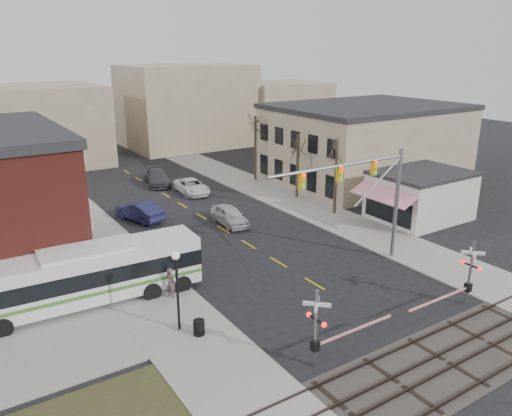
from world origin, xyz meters
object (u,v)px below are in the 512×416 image
(trash_bin, at_px, (199,327))
(pedestrian_near, at_px, (171,283))
(car_b, at_px, (139,211))
(car_c, at_px, (192,186))
(rr_crossing_east, at_px, (465,276))
(traffic_signal_mast, at_px, (367,186))
(rr_crossing_west, at_px, (323,327))
(transit_bus, at_px, (89,274))
(pedestrian_far, at_px, (127,275))
(street_lamp, at_px, (177,275))
(car_d, at_px, (158,177))
(car_a, at_px, (230,215))

(trash_bin, xyz_separation_m, pedestrian_near, (0.46, 4.62, 0.54))
(car_b, distance_m, pedestrian_near, 15.26)
(car_c, distance_m, pedestrian_near, 22.93)
(rr_crossing_east, bearing_deg, pedestrian_near, 144.07)
(traffic_signal_mast, height_order, rr_crossing_west, traffic_signal_mast)
(transit_bus, bearing_deg, rr_crossing_east, -33.84)
(car_b, xyz_separation_m, car_c, (7.59, 5.20, -0.09))
(trash_bin, bearing_deg, transit_bus, 119.22)
(trash_bin, height_order, pedestrian_near, pedestrian_near)
(rr_crossing_east, distance_m, pedestrian_far, 20.32)
(street_lamp, xyz_separation_m, pedestrian_far, (-0.69, 6.22, -2.33))
(pedestrian_far, bearing_deg, car_d, 5.92)
(car_b, xyz_separation_m, car_d, (5.97, 10.40, -0.01))
(rr_crossing_west, relative_size, car_b, 1.12)
(transit_bus, height_order, trash_bin, transit_bus)
(car_a, relative_size, pedestrian_near, 2.45)
(traffic_signal_mast, height_order, trash_bin, traffic_signal_mast)
(car_b, distance_m, pedestrian_far, 13.30)
(traffic_signal_mast, bearing_deg, car_a, 104.73)
(rr_crossing_west, bearing_deg, car_b, 89.79)
(car_c, bearing_deg, car_a, -93.88)
(car_b, height_order, car_c, car_b)
(traffic_signal_mast, distance_m, trash_bin, 14.53)
(traffic_signal_mast, distance_m, car_a, 13.90)
(car_a, bearing_deg, car_b, 144.51)
(car_a, height_order, car_c, car_a)
(rr_crossing_west, relative_size, pedestrian_near, 2.92)
(car_a, distance_m, pedestrian_far, 13.43)
(car_a, height_order, pedestrian_far, pedestrian_far)
(car_d, height_order, pedestrian_far, pedestrian_far)
(trash_bin, xyz_separation_m, car_a, (10.13, 14.26, 0.26))
(street_lamp, bearing_deg, car_c, 62.60)
(trash_bin, distance_m, car_a, 17.50)
(pedestrian_near, bearing_deg, rr_crossing_east, -149.62)
(transit_bus, distance_m, car_d, 26.95)
(pedestrian_near, distance_m, pedestrian_far, 3.20)
(transit_bus, relative_size, car_c, 2.49)
(transit_bus, bearing_deg, car_a, 28.68)
(car_d, bearing_deg, transit_bus, -106.47)
(street_lamp, height_order, pedestrian_far, street_lamp)
(transit_bus, distance_m, car_b, 14.98)
(rr_crossing_west, bearing_deg, car_c, 75.62)
(rr_crossing_east, xyz_separation_m, street_lamp, (-15.08, 6.56, 1.35))
(trash_bin, xyz_separation_m, car_d, (9.97, 29.86, 0.28))
(car_c, bearing_deg, pedestrian_near, -114.96)
(transit_bus, relative_size, pedestrian_near, 6.89)
(street_lamp, bearing_deg, pedestrian_near, 72.79)
(rr_crossing_east, distance_m, car_d, 35.67)
(transit_bus, bearing_deg, pedestrian_near, -26.12)
(pedestrian_near, bearing_deg, trash_bin, 150.67)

